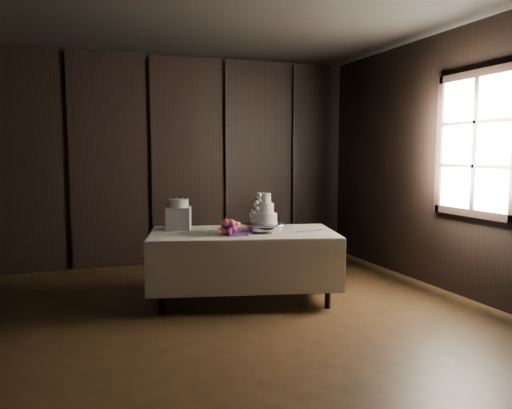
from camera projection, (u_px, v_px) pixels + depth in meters
The scene contains 9 objects.
room at pixel (219, 167), 3.86m from camera, with size 6.08×7.08×3.08m.
window at pixel (475, 144), 5.31m from camera, with size 0.06×1.16×1.56m, color black.
display_table at pixel (243, 263), 5.43m from camera, with size 2.18×1.48×0.76m.
cake_stand at pixel (265, 227), 5.40m from camera, with size 0.48×0.48×0.09m, color silver.
wedding_cake at pixel (263, 212), 5.36m from camera, with size 0.30×0.27×0.33m.
bouquet at pixel (230, 228), 5.21m from camera, with size 0.31×0.41×0.20m, color #D74D5C, non-canonical shape.
box_pedestal at pixel (179, 218), 5.53m from camera, with size 0.26×0.26×0.25m, color white.
small_cake at pixel (178, 203), 5.51m from camera, with size 0.22×0.22×0.09m, color white.
cake_knife at pixel (306, 232), 5.36m from camera, with size 0.37×0.02×0.01m, color silver.
Camera 1 is at (-1.04, -3.73, 1.60)m, focal length 35.00 mm.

